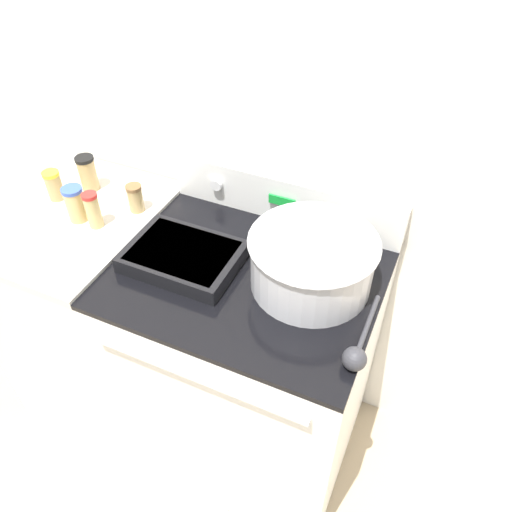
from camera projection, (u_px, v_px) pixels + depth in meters
ground_plane at (215, 503)px, 1.87m from camera, size 12.00×12.00×0.00m
kitchen_wall at (296, 119)px, 1.49m from camera, size 8.00×0.05×2.50m
stove_range at (249, 366)px, 1.78m from camera, size 0.78×0.67×0.92m
control_panel at (285, 198)px, 1.61m from camera, size 0.78×0.07×0.16m
side_counter at (100, 309)px, 1.97m from camera, size 0.52×0.64×0.93m
mixing_bowl at (312, 260)px, 1.38m from camera, size 0.36×0.36×0.16m
casserole_dish at (183, 256)px, 1.48m from camera, size 0.33×0.24×0.05m
ladle at (357, 353)px, 1.22m from camera, size 0.06×0.28×0.06m
spice_jar_brown_cap at (135, 198)px, 1.64m from camera, size 0.05×0.05×0.10m
spice_jar_red_cap at (93, 210)px, 1.57m from camera, size 0.05×0.05×0.12m
spice_jar_blue_cap at (76, 204)px, 1.60m from camera, size 0.07×0.07×0.12m
spice_jar_black_cap at (88, 173)px, 1.73m from camera, size 0.06×0.06×0.13m
spice_jar_yellow_cap at (54, 185)px, 1.69m from camera, size 0.06×0.06×0.10m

